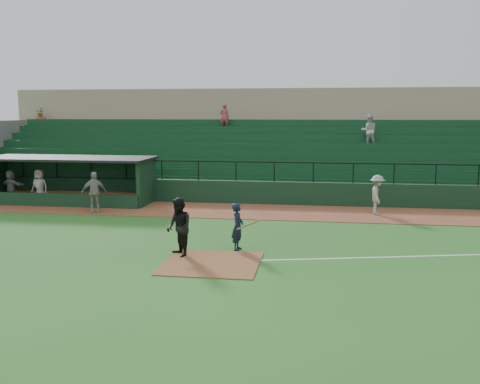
# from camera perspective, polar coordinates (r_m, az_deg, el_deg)

# --- Properties ---
(ground) EXTENTS (90.00, 90.00, 0.00)m
(ground) POSITION_cam_1_polar(r_m,az_deg,el_deg) (17.82, -2.42, -6.83)
(ground) COLOR #245B1D
(ground) RESTS_ON ground
(warning_track) EXTENTS (40.00, 4.00, 0.03)m
(warning_track) POSITION_cam_1_polar(r_m,az_deg,el_deg) (25.51, 1.01, -2.09)
(warning_track) COLOR brown
(warning_track) RESTS_ON ground
(home_plate_dirt) EXTENTS (3.00, 3.00, 0.03)m
(home_plate_dirt) POSITION_cam_1_polar(r_m,az_deg,el_deg) (16.87, -3.07, -7.67)
(home_plate_dirt) COLOR brown
(home_plate_dirt) RESTS_ON ground
(foul_line) EXTENTS (17.49, 4.44, 0.01)m
(foul_line) POSITION_cam_1_polar(r_m,az_deg,el_deg) (19.25, 22.57, -6.31)
(foul_line) COLOR white
(foul_line) RESTS_ON ground
(stadium_structure) EXTENTS (38.00, 13.08, 6.40)m
(stadium_structure) POSITION_cam_1_polar(r_m,az_deg,el_deg) (33.57, 2.93, 4.40)
(stadium_structure) COLOR black
(stadium_structure) RESTS_ON ground
(dugout) EXTENTS (8.90, 3.20, 2.42)m
(dugout) POSITION_cam_1_polar(r_m,az_deg,el_deg) (29.66, -17.59, 1.58)
(dugout) COLOR black
(dugout) RESTS_ON ground
(batter_at_plate) EXTENTS (1.01, 0.68, 1.65)m
(batter_at_plate) POSITION_cam_1_polar(r_m,az_deg,el_deg) (18.28, -0.25, -3.77)
(batter_at_plate) COLOR black
(batter_at_plate) RESTS_ON ground
(umpire) EXTENTS (1.16, 1.21, 1.96)m
(umpire) POSITION_cam_1_polar(r_m,az_deg,el_deg) (17.57, -6.61, -3.81)
(umpire) COLOR black
(umpire) RESTS_ON ground
(runner) EXTENTS (0.72, 1.22, 1.85)m
(runner) POSITION_cam_1_polar(r_m,az_deg,el_deg) (25.32, 14.58, -0.29)
(runner) COLOR #99958F
(runner) RESTS_ON warning_track
(dugout_player_a) EXTENTS (1.22, 0.98, 1.94)m
(dugout_player_a) POSITION_cam_1_polar(r_m,az_deg,el_deg) (25.92, -15.47, -0.02)
(dugout_player_a) COLOR gray
(dugout_player_a) RESTS_ON warning_track
(dugout_player_b) EXTENTS (0.91, 0.62, 1.81)m
(dugout_player_b) POSITION_cam_1_polar(r_m,az_deg,el_deg) (29.14, -20.79, 0.52)
(dugout_player_b) COLOR gray
(dugout_player_b) RESTS_ON warning_track
(dugout_player_c) EXTENTS (1.66, 1.05, 1.71)m
(dugout_player_c) POSITION_cam_1_polar(r_m,az_deg,el_deg) (30.67, -23.45, 0.65)
(dugout_player_c) COLOR gray
(dugout_player_c) RESTS_ON warning_track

